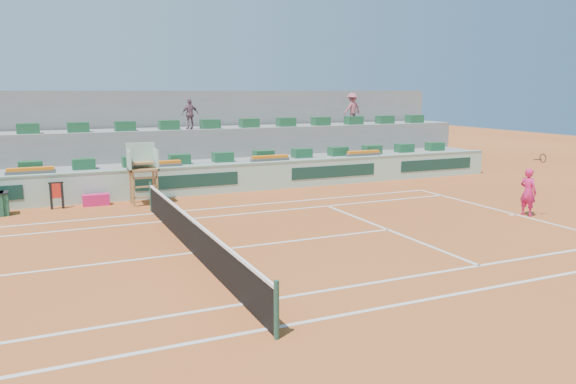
% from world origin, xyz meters
% --- Properties ---
extents(ground, '(90.00, 90.00, 0.00)m').
position_xyz_m(ground, '(0.00, 0.00, 0.00)').
color(ground, '#9F4A1E').
rests_on(ground, ground).
extents(seating_tier_lower, '(36.00, 4.00, 1.20)m').
position_xyz_m(seating_tier_lower, '(0.00, 10.70, 0.60)').
color(seating_tier_lower, gray).
rests_on(seating_tier_lower, ground).
extents(seating_tier_upper, '(36.00, 2.40, 2.60)m').
position_xyz_m(seating_tier_upper, '(0.00, 12.30, 1.30)').
color(seating_tier_upper, gray).
rests_on(seating_tier_upper, ground).
extents(stadium_back_wall, '(36.00, 0.40, 4.40)m').
position_xyz_m(stadium_back_wall, '(0.00, 13.90, 2.20)').
color(stadium_back_wall, gray).
rests_on(stadium_back_wall, ground).
extents(player_bag, '(0.99, 0.44, 0.44)m').
position_xyz_m(player_bag, '(-1.76, 7.94, 0.22)').
color(player_bag, '#D31B63').
rests_on(player_bag, ground).
extents(spectator_mid, '(0.89, 0.50, 1.43)m').
position_xyz_m(spectator_mid, '(2.98, 11.51, 3.32)').
color(spectator_mid, '#7A5162').
rests_on(spectator_mid, seating_tier_upper).
extents(spectator_right, '(1.19, 0.84, 1.69)m').
position_xyz_m(spectator_right, '(12.01, 11.89, 3.44)').
color(spectator_right, '#A4525E').
rests_on(spectator_right, seating_tier_upper).
extents(court_lines, '(23.89, 11.09, 0.01)m').
position_xyz_m(court_lines, '(0.00, 0.00, 0.01)').
color(court_lines, silver).
rests_on(court_lines, ground).
extents(tennis_net, '(0.10, 11.97, 1.10)m').
position_xyz_m(tennis_net, '(0.00, 0.00, 0.53)').
color(tennis_net, black).
rests_on(tennis_net, ground).
extents(advertising_hoarding, '(36.00, 0.34, 1.26)m').
position_xyz_m(advertising_hoarding, '(0.02, 8.50, 0.63)').
color(advertising_hoarding, '#9EC7B2').
rests_on(advertising_hoarding, ground).
extents(umpire_chair, '(1.10, 0.90, 2.40)m').
position_xyz_m(umpire_chair, '(0.00, 7.50, 1.54)').
color(umpire_chair, olive).
rests_on(umpire_chair, ground).
extents(seat_row_lower, '(32.90, 0.60, 0.44)m').
position_xyz_m(seat_row_lower, '(0.00, 9.80, 1.42)').
color(seat_row_lower, '#1B522F').
rests_on(seat_row_lower, seating_tier_lower).
extents(seat_row_upper, '(32.90, 0.60, 0.44)m').
position_xyz_m(seat_row_upper, '(0.00, 11.70, 2.82)').
color(seat_row_upper, '#1B522F').
rests_on(seat_row_upper, seating_tier_upper).
extents(flower_planters, '(26.80, 0.36, 0.28)m').
position_xyz_m(flower_planters, '(-1.50, 9.00, 1.33)').
color(flower_planters, '#535353').
rests_on(flower_planters, seating_tier_lower).
extents(towel_rack, '(0.54, 0.09, 1.03)m').
position_xyz_m(towel_rack, '(-3.16, 7.82, 0.60)').
color(towel_rack, black).
rests_on(towel_rack, ground).
extents(tennis_player, '(0.50, 0.90, 2.28)m').
position_xyz_m(tennis_player, '(12.13, -0.26, 0.86)').
color(tennis_player, '#D31B63').
rests_on(tennis_player, ground).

